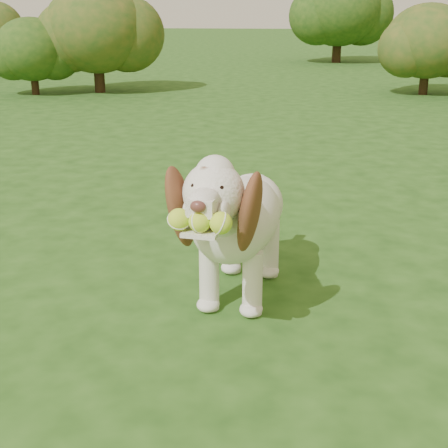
# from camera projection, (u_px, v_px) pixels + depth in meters

# --- Properties ---
(ground) EXTENTS (80.00, 80.00, 0.00)m
(ground) POSITION_uv_depth(u_px,v_px,m) (114.00, 311.00, 2.95)
(ground) COLOR #1E4313
(ground) RESTS_ON ground
(dog) EXTENTS (0.51, 1.25, 0.81)m
(dog) POSITION_uv_depth(u_px,v_px,m) (237.00, 216.00, 2.94)
(dog) COLOR white
(dog) RESTS_ON ground
(shrub_a) EXTENTS (1.18, 1.18, 1.22)m
(shrub_a) POSITION_uv_depth(u_px,v_px,m) (32.00, 49.00, 10.00)
(shrub_a) COLOR #382314
(shrub_a) RESTS_ON ground
(shrub_c) EXTENTS (1.38, 1.38, 1.43)m
(shrub_c) POSITION_uv_depth(u_px,v_px,m) (428.00, 41.00, 9.95)
(shrub_c) COLOR #382314
(shrub_c) RESTS_ON ground
(shrub_i) EXTENTS (2.16, 2.16, 2.23)m
(shrub_i) POSITION_uv_depth(u_px,v_px,m) (339.00, 9.00, 15.61)
(shrub_i) COLOR #382314
(shrub_i) RESTS_ON ground
(shrub_b) EXTENTS (1.68, 1.68, 1.74)m
(shrub_b) POSITION_uv_depth(u_px,v_px,m) (96.00, 29.00, 10.16)
(shrub_b) COLOR #382314
(shrub_b) RESTS_ON ground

